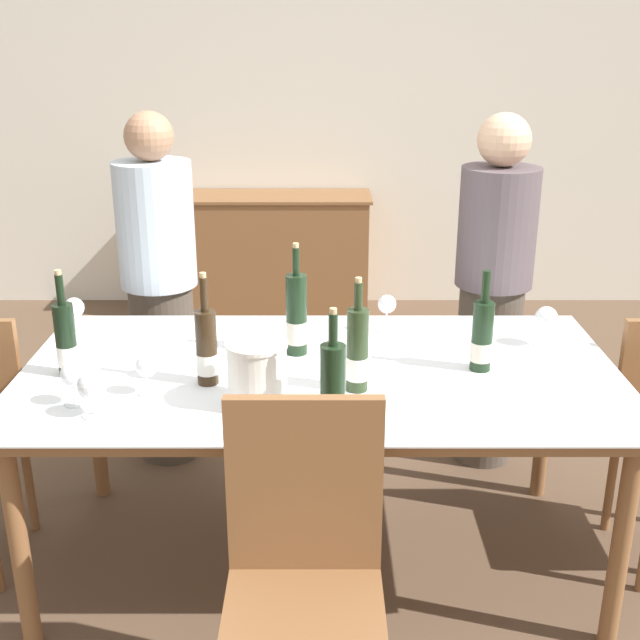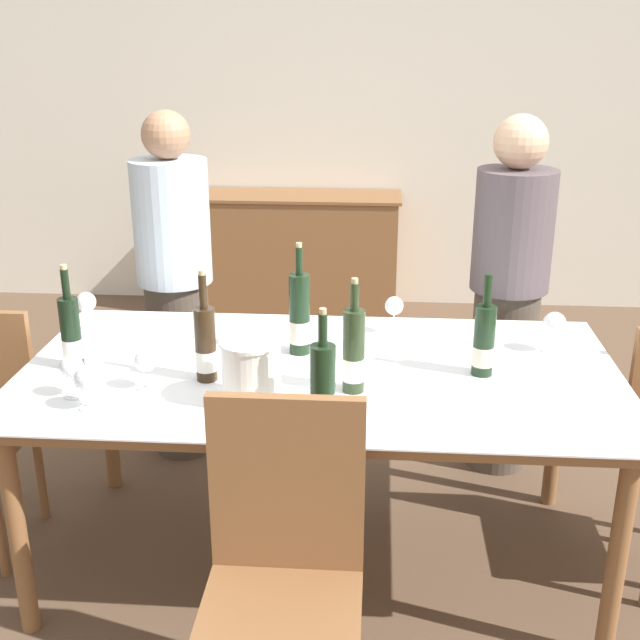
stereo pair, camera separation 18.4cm
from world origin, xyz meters
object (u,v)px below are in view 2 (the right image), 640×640
(sideboard_cabinet, at_px, (292,254))
(chair_near_front, at_px, (283,560))
(wine_bottle_3, at_px, (300,316))
(wine_glass_1, at_px, (394,307))
(person_guest_left, at_px, (507,300))
(wine_bottle_2, at_px, (206,345))
(wine_bottle_1, at_px, (323,387))
(wine_glass_3, at_px, (86,303))
(person_host, at_px, (176,290))
(wine_glass_2, at_px, (146,362))
(wine_glass_4, at_px, (88,380))
(wine_bottle_0, at_px, (354,353))
(wine_glass_5, at_px, (554,325))
(wine_bottle_4, at_px, (71,334))
(wine_bottle_5, at_px, (484,341))
(wine_glass_0, at_px, (72,368))
(ice_bucket, at_px, (251,370))
(dining_table, at_px, (320,385))

(sideboard_cabinet, xyz_separation_m, chair_near_front, (0.35, -3.53, 0.14))
(sideboard_cabinet, relative_size, wine_bottle_3, 3.59)
(wine_glass_1, relative_size, person_guest_left, 0.09)
(sideboard_cabinet, distance_m, wine_bottle_2, 2.92)
(wine_bottle_1, relative_size, wine_glass_1, 2.46)
(wine_glass_3, relative_size, person_host, 0.09)
(wine_glass_2, bearing_deg, person_guest_left, 36.87)
(chair_near_front, bearing_deg, wine_glass_4, 147.20)
(wine_bottle_2, distance_m, person_host, 0.98)
(wine_bottle_0, height_order, wine_glass_3, wine_bottle_0)
(wine_glass_2, bearing_deg, wine_bottle_2, 25.27)
(wine_bottle_3, bearing_deg, wine_bottle_0, -56.66)
(wine_glass_4, bearing_deg, wine_glass_5, 20.64)
(wine_bottle_2, distance_m, wine_glass_2, 0.20)
(wine_glass_1, distance_m, wine_glass_4, 1.18)
(wine_glass_2, relative_size, wine_glass_5, 0.90)
(wine_bottle_2, relative_size, wine_bottle_4, 1.03)
(wine_bottle_5, distance_m, wine_glass_5, 0.35)
(wine_bottle_4, xyz_separation_m, wine_glass_0, (0.08, -0.23, -0.03))
(wine_bottle_3, xyz_separation_m, chair_near_front, (0.04, -0.91, -0.36))
(wine_glass_0, relative_size, chair_near_front, 0.14)
(ice_bucket, relative_size, wine_bottle_4, 0.57)
(wine_bottle_3, relative_size, chair_near_front, 0.41)
(wine_bottle_4, bearing_deg, wine_glass_4, -61.66)
(wine_bottle_3, bearing_deg, wine_bottle_1, -77.58)
(wine_bottle_2, distance_m, wine_glass_1, 0.78)
(sideboard_cabinet, bearing_deg, person_guest_left, -60.25)
(wine_glass_4, bearing_deg, wine_bottle_4, 118.34)
(wine_bottle_4, height_order, wine_glass_1, wine_bottle_4)
(sideboard_cabinet, bearing_deg, wine_glass_2, -93.00)
(wine_bottle_2, distance_m, wine_bottle_5, 0.93)
(ice_bucket, distance_m, person_guest_left, 1.41)
(wine_bottle_5, bearing_deg, wine_glass_4, -164.00)
(wine_glass_2, height_order, person_host, person_host)
(sideboard_cabinet, distance_m, chair_near_front, 3.55)
(dining_table, relative_size, person_host, 1.31)
(wine_bottle_1, height_order, wine_glass_5, wine_bottle_1)
(dining_table, height_order, wine_bottle_5, wine_bottle_5)
(wine_bottle_5, relative_size, person_guest_left, 0.23)
(dining_table, xyz_separation_m, person_host, (-0.70, 0.80, 0.07))
(wine_bottle_5, height_order, wine_glass_4, wine_bottle_5)
(wine_glass_1, distance_m, wine_glass_5, 0.59)
(wine_bottle_4, bearing_deg, wine_bottle_3, 13.89)
(wine_glass_5, xyz_separation_m, person_host, (-1.53, 0.58, -0.10))
(wine_glass_3, bearing_deg, sideboard_cabinet, 77.39)
(wine_bottle_1, relative_size, wine_glass_0, 2.61)
(ice_bucket, bearing_deg, person_guest_left, 48.11)
(dining_table, distance_m, wine_glass_1, 0.47)
(wine_bottle_3, height_order, wine_bottle_5, wine_bottle_3)
(wine_glass_2, height_order, wine_glass_5, wine_glass_5)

